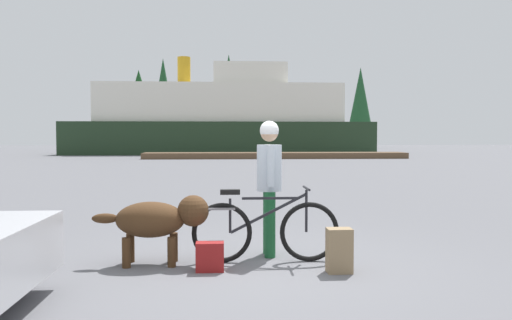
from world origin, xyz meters
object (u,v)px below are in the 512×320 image
Objects in this scene: bicycle at (265,230)px; ferry_boat at (221,120)px; backpack at (339,250)px; handbag_pannier at (210,257)px; dog at (159,219)px; person_cyclist at (269,174)px.

ferry_boat reaches higher than bicycle.
backpack is at bearing -88.08° from ferry_boat.
ferry_boat reaches higher than handbag_pannier.
backpack is 0.02× the size of ferry_boat.
dog is (-1.28, -0.02, 0.15)m from bicycle.
bicycle is 39.03m from ferry_boat.
dog is 4.18× the size of handbag_pannier.
dog is at bearing 149.77° from handbag_pannier.
dog is at bearing 166.04° from backpack.
dog is 2.17m from backpack.
ferry_boat is (-0.52, 38.95, 2.48)m from bicycle.
backpack reaches higher than handbag_pannier.
backpack is at bearing -6.13° from handbag_pannier.
person_cyclist is 1.51m from dog.
dog is 0.81m from handbag_pannier.
bicycle is 1.30× the size of dog.
person_cyclist is at bearing 128.44° from backpack.
ferry_boat is (-0.61, 38.58, 1.82)m from person_cyclist.
bicycle reaches higher than backpack.
bicycle is 3.59× the size of backpack.
handbag_pannier is (-1.46, 0.16, -0.09)m from backpack.
ferry_boat is at bearing 90.77° from bicycle.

